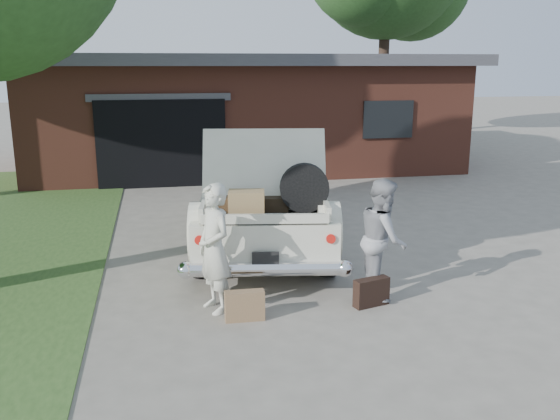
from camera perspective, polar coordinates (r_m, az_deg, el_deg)
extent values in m
plane|color=gray|center=(7.92, 0.89, -8.78)|extent=(90.00, 90.00, 0.00)
cube|color=brown|center=(18.87, -3.80, 9.15)|extent=(12.00, 7.00, 3.00)
cube|color=#4C4C51|center=(18.81, -3.88, 14.16)|extent=(12.80, 7.80, 0.30)
cube|color=black|center=(15.30, -11.31, 6.30)|extent=(3.20, 0.30, 2.20)
cube|color=#4C4C51|center=(15.13, -11.51, 10.58)|extent=(3.50, 0.12, 0.18)
cube|color=black|center=(16.36, 10.36, 8.58)|extent=(1.40, 0.08, 1.00)
cylinder|color=#38281E|center=(25.98, 9.90, 13.32)|extent=(0.44, 0.44, 5.77)
cube|color=silver|center=(10.34, -1.58, 0.49)|extent=(2.85, 5.51, 0.68)
cube|color=#B1A99B|center=(10.53, -1.62, 4.09)|extent=(2.06, 2.36, 0.55)
cube|color=black|center=(11.52, -1.66, 4.83)|extent=(1.62, 0.36, 0.46)
cube|color=black|center=(9.55, -1.57, 2.95)|extent=(1.62, 0.36, 0.46)
cylinder|color=black|center=(8.75, -7.54, -4.24)|extent=(0.34, 0.72, 0.69)
cylinder|color=black|center=(8.77, 4.60, -4.13)|extent=(0.34, 0.72, 0.69)
cylinder|color=black|center=(12.18, -5.99, 0.98)|extent=(0.34, 0.72, 0.69)
cylinder|color=black|center=(12.19, 2.70, 1.06)|extent=(0.34, 0.72, 0.69)
cylinder|color=silver|center=(7.84, -1.40, -5.72)|extent=(2.15, 0.55, 0.19)
cylinder|color=#A5140F|center=(7.83, -7.74, -2.82)|extent=(0.14, 0.12, 0.13)
cylinder|color=#A5140F|center=(7.84, 4.88, -2.70)|extent=(0.14, 0.12, 0.13)
cube|color=black|center=(7.77, -1.41, -4.68)|extent=(0.36, 0.08, 0.18)
cube|color=black|center=(8.32, -1.48, -0.26)|extent=(1.80, 1.41, 0.04)
cube|color=silver|center=(8.33, -7.27, 0.39)|extent=(0.26, 1.15, 0.19)
cube|color=silver|center=(8.35, 4.29, 0.49)|extent=(0.26, 1.15, 0.19)
cube|color=silver|center=(7.75, -1.44, -0.85)|extent=(1.67, 0.34, 0.13)
cube|color=silver|center=(8.51, -1.53, 3.96)|extent=(1.83, 0.85, 1.11)
cube|color=#46311E|center=(8.36, -3.93, 0.66)|extent=(0.70, 0.51, 0.21)
cube|color=#A18152|center=(8.09, -3.25, 0.69)|extent=(0.53, 0.40, 0.34)
cube|color=black|center=(8.41, -1.36, 0.71)|extent=(0.68, 0.51, 0.19)
cylinder|color=black|center=(8.21, 2.36, 2.14)|extent=(0.70, 0.28, 0.68)
imported|color=beige|center=(7.42, -6.35, -3.69)|extent=(0.59, 0.70, 1.64)
imported|color=gray|center=(7.98, 9.87, -2.70)|extent=(0.78, 0.91, 1.60)
cube|color=#8E6B48|center=(7.32, -3.42, -9.18)|extent=(0.49, 0.17, 0.37)
cube|color=black|center=(7.81, 8.79, -7.81)|extent=(0.50, 0.27, 0.37)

